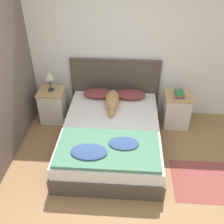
{
  "coord_description": "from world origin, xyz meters",
  "views": [
    {
      "loc": [
        0.35,
        -2.28,
        3.03
      ],
      "look_at": [
        0.11,
        1.2,
        0.58
      ],
      "focal_mm": 42.0,
      "sensor_mm": 36.0,
      "label": 1
    }
  ],
  "objects_px": {
    "bed": "(111,136)",
    "dog": "(112,101)",
    "nightstand_left": "(53,105)",
    "nightstand_right": "(176,110)",
    "pillow_left": "(98,93)",
    "table_lamp": "(49,76)",
    "book_stack": "(179,94)",
    "pillow_right": "(130,94)"
  },
  "relations": [
    {
      "from": "bed",
      "to": "nightstand_left",
      "type": "bearing_deg",
      "value": 147.38
    },
    {
      "from": "nightstand_right",
      "to": "table_lamp",
      "type": "distance_m",
      "value": 2.36
    },
    {
      "from": "pillow_left",
      "to": "table_lamp",
      "type": "distance_m",
      "value": 0.93
    },
    {
      "from": "dog",
      "to": "pillow_right",
      "type": "bearing_deg",
      "value": 42.61
    },
    {
      "from": "dog",
      "to": "table_lamp",
      "type": "relative_size",
      "value": 2.24
    },
    {
      "from": "book_stack",
      "to": "pillow_left",
      "type": "bearing_deg",
      "value": 174.92
    },
    {
      "from": "bed",
      "to": "nightstand_left",
      "type": "height_order",
      "value": "nightstand_left"
    },
    {
      "from": "bed",
      "to": "nightstand_right",
      "type": "distance_m",
      "value": 1.36
    },
    {
      "from": "book_stack",
      "to": "dog",
      "type": "bearing_deg",
      "value": -172.23
    },
    {
      "from": "nightstand_right",
      "to": "nightstand_left",
      "type": "bearing_deg",
      "value": 180.0
    },
    {
      "from": "pillow_left",
      "to": "dog",
      "type": "distance_m",
      "value": 0.4
    },
    {
      "from": "nightstand_left",
      "to": "dog",
      "type": "relative_size",
      "value": 0.78
    },
    {
      "from": "bed",
      "to": "dog",
      "type": "distance_m",
      "value": 0.64
    },
    {
      "from": "pillow_left",
      "to": "nightstand_right",
      "type": "bearing_deg",
      "value": -3.91
    },
    {
      "from": "nightstand_right",
      "to": "dog",
      "type": "xyz_separation_m",
      "value": [
        -1.16,
        -0.19,
        0.26
      ]
    },
    {
      "from": "nightstand_right",
      "to": "bed",
      "type": "bearing_deg",
      "value": -147.38
    },
    {
      "from": "bed",
      "to": "dog",
      "type": "height_order",
      "value": "dog"
    },
    {
      "from": "nightstand_left",
      "to": "pillow_right",
      "type": "bearing_deg",
      "value": 3.91
    },
    {
      "from": "pillow_left",
      "to": "pillow_right",
      "type": "bearing_deg",
      "value": 0.0
    },
    {
      "from": "nightstand_right",
      "to": "pillow_right",
      "type": "xyz_separation_m",
      "value": [
        -0.85,
        0.1,
        0.23
      ]
    },
    {
      "from": "dog",
      "to": "nightstand_left",
      "type": "bearing_deg",
      "value": 170.58
    },
    {
      "from": "bed",
      "to": "table_lamp",
      "type": "bearing_deg",
      "value": 146.92
    },
    {
      "from": "nightstand_right",
      "to": "dog",
      "type": "bearing_deg",
      "value": -170.86
    },
    {
      "from": "nightstand_right",
      "to": "book_stack",
      "type": "xyz_separation_m",
      "value": [
        -0.0,
        -0.03,
        0.35
      ]
    },
    {
      "from": "pillow_right",
      "to": "table_lamp",
      "type": "bearing_deg",
      "value": -176.6
    },
    {
      "from": "dog",
      "to": "book_stack",
      "type": "distance_m",
      "value": 1.17
    },
    {
      "from": "bed",
      "to": "pillow_right",
      "type": "bearing_deg",
      "value": 70.59
    },
    {
      "from": "pillow_left",
      "to": "table_lamp",
      "type": "bearing_deg",
      "value": -174.28
    },
    {
      "from": "nightstand_left",
      "to": "table_lamp",
      "type": "xyz_separation_m",
      "value": [
        -0.0,
        0.01,
        0.59
      ]
    },
    {
      "from": "table_lamp",
      "to": "pillow_right",
      "type": "bearing_deg",
      "value": 3.4
    },
    {
      "from": "pillow_left",
      "to": "dog",
      "type": "xyz_separation_m",
      "value": [
        0.27,
        -0.28,
        0.03
      ]
    },
    {
      "from": "pillow_right",
      "to": "dog",
      "type": "relative_size",
      "value": 0.7
    },
    {
      "from": "dog",
      "to": "table_lamp",
      "type": "xyz_separation_m",
      "value": [
        -1.13,
        0.2,
        0.33
      ]
    },
    {
      "from": "book_stack",
      "to": "nightstand_right",
      "type": "bearing_deg",
      "value": 81.0
    },
    {
      "from": "bed",
      "to": "book_stack",
      "type": "bearing_deg",
      "value": 31.68
    },
    {
      "from": "bed",
      "to": "dog",
      "type": "relative_size",
      "value": 2.59
    },
    {
      "from": "pillow_right",
      "to": "book_stack",
      "type": "distance_m",
      "value": 0.86
    },
    {
      "from": "nightstand_left",
      "to": "nightstand_right",
      "type": "height_order",
      "value": "same"
    },
    {
      "from": "nightstand_left",
      "to": "pillow_left",
      "type": "height_order",
      "value": "nightstand_left"
    },
    {
      "from": "nightstand_left",
      "to": "pillow_right",
      "type": "distance_m",
      "value": 1.46
    },
    {
      "from": "book_stack",
      "to": "table_lamp",
      "type": "height_order",
      "value": "table_lamp"
    },
    {
      "from": "nightstand_right",
      "to": "pillow_left",
      "type": "distance_m",
      "value": 1.46
    }
  ]
}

